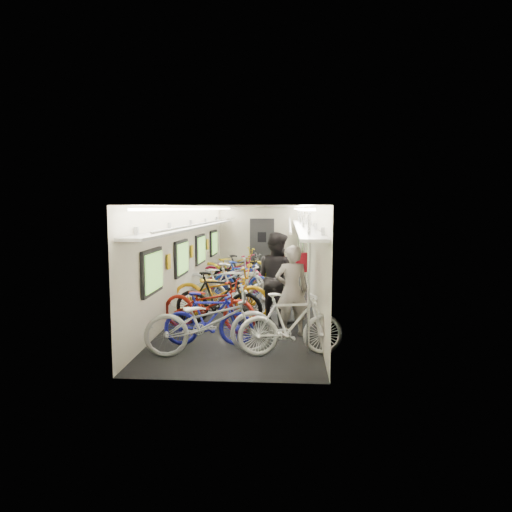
# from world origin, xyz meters

# --- Properties ---
(train_car_shell) EXTENTS (10.00, 10.00, 10.00)m
(train_car_shell) POSITION_xyz_m (-0.36, 0.71, 1.66)
(train_car_shell) COLOR black
(train_car_shell) RESTS_ON ground
(bicycle_0) EXTENTS (2.18, 1.18, 1.09)m
(bicycle_0) POSITION_xyz_m (-0.33, -3.88, 0.54)
(bicycle_0) COLOR #ACADB1
(bicycle_0) RESTS_ON ground
(bicycle_1) EXTENTS (1.57, 0.53, 0.93)m
(bicycle_1) POSITION_xyz_m (-0.43, -3.39, 0.47)
(bicycle_1) COLOR #191B97
(bicycle_1) RESTS_ON ground
(bicycle_2) EXTENTS (2.08, 1.23, 1.03)m
(bicycle_2) POSITION_xyz_m (-0.60, -2.43, 0.52)
(bicycle_2) COLOR maroon
(bicycle_2) RESTS_ON ground
(bicycle_3) EXTENTS (1.86, 0.74, 1.09)m
(bicycle_3) POSITION_xyz_m (-0.47, -2.03, 0.54)
(bicycle_3) COLOR black
(bicycle_3) RESTS_ON ground
(bicycle_4) EXTENTS (2.30, 1.17, 1.16)m
(bicycle_4) POSITION_xyz_m (-0.52, -1.43, 0.58)
(bicycle_4) COLOR orange
(bicycle_4) RESTS_ON ground
(bicycle_5) EXTENTS (1.95, 0.61, 1.16)m
(bicycle_5) POSITION_xyz_m (-0.19, -1.11, 0.58)
(bicycle_5) COLOR silver
(bicycle_5) RESTS_ON ground
(bicycle_6) EXTENTS (2.18, 0.86, 1.13)m
(bicycle_6) POSITION_xyz_m (-0.74, 0.39, 0.56)
(bicycle_6) COLOR #A0A1A5
(bicycle_6) RESTS_ON ground
(bicycle_7) EXTENTS (1.71, 0.90, 0.99)m
(bicycle_7) POSITION_xyz_m (-0.28, 0.69, 0.49)
(bicycle_7) COLOR #1B32A2
(bicycle_7) RESTS_ON ground
(bicycle_8) EXTENTS (2.15, 1.48, 1.07)m
(bicycle_8) POSITION_xyz_m (-0.68, 1.77, 0.54)
(bicycle_8) COLOR maroon
(bicycle_8) RESTS_ON ground
(bicycle_9) EXTENTS (1.78, 0.61, 1.05)m
(bicycle_9) POSITION_xyz_m (-0.36, 1.70, 0.53)
(bicycle_9) COLOR black
(bicycle_9) RESTS_ON ground
(bicycle_10) EXTENTS (2.31, 1.52, 1.15)m
(bicycle_10) POSITION_xyz_m (-0.78, 2.79, 0.57)
(bicycle_10) COLOR #BA9B11
(bicycle_10) RESTS_ON ground
(bicycle_11) EXTENTS (1.77, 0.76, 1.03)m
(bicycle_11) POSITION_xyz_m (0.98, -3.83, 0.51)
(bicycle_11) COLOR white
(bicycle_11) RESTS_ON ground
(bicycle_12) EXTENTS (1.93, 1.25, 0.96)m
(bicycle_12) POSITION_xyz_m (-0.48, 3.01, 0.48)
(bicycle_12) COLOR #5B5B5F
(bicycle_12) RESTS_ON ground
(passenger_near) EXTENTS (0.68, 0.51, 1.68)m
(passenger_near) POSITION_xyz_m (0.99, -2.63, 0.84)
(passenger_near) COLOR gray
(passenger_near) RESTS_ON ground
(passenger_mid) EXTENTS (1.15, 1.14, 1.87)m
(passenger_mid) POSITION_xyz_m (0.69, -1.69, 0.94)
(passenger_mid) COLOR black
(passenger_mid) RESTS_ON ground
(backpack) EXTENTS (0.29, 0.22, 0.38)m
(backpack) POSITION_xyz_m (1.19, -1.90, 1.28)
(backpack) COLOR red
(backpack) RESTS_ON passenger_near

